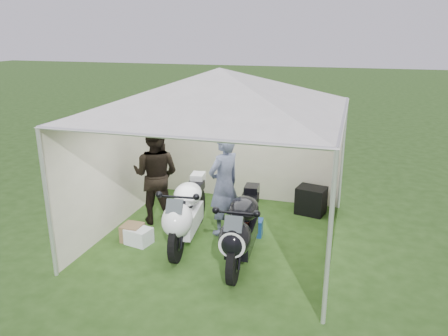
{
  "coord_description": "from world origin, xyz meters",
  "views": [
    {
      "loc": [
        2.15,
        -6.89,
        3.57
      ],
      "look_at": [
        -0.03,
        0.35,
        1.19
      ],
      "focal_mm": 35.0,
      "sensor_mm": 36.0,
      "label": 1
    }
  ],
  "objects": [
    {
      "name": "crate_0",
      "position": [
        -1.27,
        -0.7,
        0.14
      ],
      "size": [
        0.48,
        0.41,
        0.28
      ],
      "primitive_type": "cube",
      "rotation": [
        0.0,
        0.0,
        -0.2
      ],
      "color": "silver",
      "rests_on": "ground"
    },
    {
      "name": "canopy_tent",
      "position": [
        -0.0,
        0.03,
        2.58
      ],
      "size": [
        5.66,
        5.66,
        3.0
      ],
      "color": "silver",
      "rests_on": "ground"
    },
    {
      "name": "crate_1",
      "position": [
        -1.43,
        -0.62,
        0.15
      ],
      "size": [
        0.35,
        0.35,
        0.3
      ],
      "primitive_type": "cube",
      "rotation": [
        0.0,
        0.0,
        -0.02
      ],
      "color": "brown",
      "rests_on": "ground"
    },
    {
      "name": "motorcycle_black",
      "position": [
        0.6,
        -0.78,
        0.6
      ],
      "size": [
        0.58,
        2.18,
        1.07
      ],
      "rotation": [
        0.0,
        0.0,
        0.07
      ],
      "color": "black",
      "rests_on": "ground"
    },
    {
      "name": "equipment_box",
      "position": [
        1.47,
        1.52,
        0.28
      ],
      "size": [
        0.64,
        0.55,
        0.56
      ],
      "primitive_type": "cube",
      "rotation": [
        0.0,
        0.0,
        -0.21
      ],
      "color": "black",
      "rests_on": "ground"
    },
    {
      "name": "ground",
      "position": [
        0.0,
        0.0,
        0.0
      ],
      "size": [
        80.0,
        80.0,
        0.0
      ],
      "primitive_type": "plane",
      "color": "#234113",
      "rests_on": "ground"
    },
    {
      "name": "paddock_stand",
      "position": [
        0.54,
        0.2,
        0.15
      ],
      "size": [
        0.43,
        0.28,
        0.31
      ],
      "primitive_type": "cube",
      "rotation": [
        0.0,
        0.0,
        0.07
      ],
      "color": "blue",
      "rests_on": "ground"
    },
    {
      "name": "motorcycle_white",
      "position": [
        -0.48,
        -0.43,
        0.6
      ],
      "size": [
        0.65,
        2.18,
        1.08
      ],
      "rotation": [
        0.0,
        0.0,
        0.12
      ],
      "color": "black",
      "rests_on": "ground"
    },
    {
      "name": "person_dark_jacket",
      "position": [
        -1.35,
        0.26,
        0.96
      ],
      "size": [
        0.96,
        0.76,
        1.92
      ],
      "primitive_type": "imported",
      "rotation": [
        0.0,
        0.0,
        3.18
      ],
      "color": "black",
      "rests_on": "ground"
    },
    {
      "name": "person_blue_jacket",
      "position": [
        0.03,
        0.16,
        0.94
      ],
      "size": [
        0.74,
        0.82,
        1.88
      ],
      "primitive_type": "imported",
      "rotation": [
        0.0,
        0.0,
        -2.1
      ],
      "color": "slate",
      "rests_on": "ground"
    }
  ]
}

